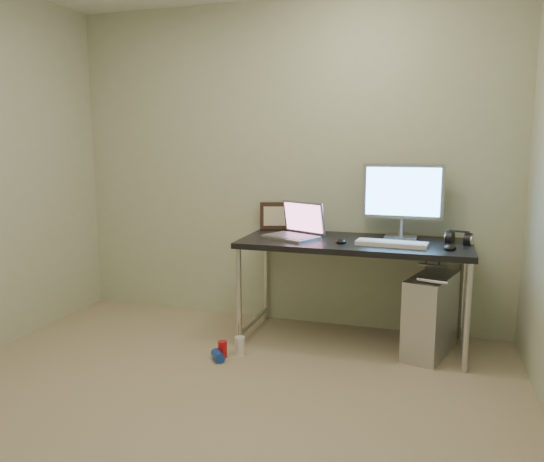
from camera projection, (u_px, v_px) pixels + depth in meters
The scene contains 17 objects.
floor at pixel (191, 425), 2.72m from camera, with size 3.50×3.50×0.00m, color tan.
wall_back at pixel (285, 166), 4.16m from camera, with size 3.50×0.02×2.50m, color beige.
desk at pixel (354, 252), 3.75m from camera, with size 1.60×0.70×0.75m.
tower_computer at pixel (431, 315), 3.60m from camera, with size 0.37×0.57×0.58m.
cable_a at pixel (425, 284), 3.93m from camera, with size 0.01×0.01×0.70m, color black.
cable_b at pixel (438, 288), 3.89m from camera, with size 0.01×0.01×0.72m, color black.
can_red at pixel (223, 349), 3.57m from camera, with size 0.06×0.06×0.11m, color red.
can_white at pixel (240, 346), 3.62m from camera, with size 0.07×0.07×0.13m, color white.
can_blue at pixel (218, 356), 3.52m from camera, with size 0.07×0.07×0.12m, color #1A41AA.
laptop at pixel (296, 229), 3.85m from camera, with size 0.46×0.43×0.26m.
monitor at pixel (403, 195), 3.79m from camera, with size 0.57×0.17×0.53m.
keyboard at pixel (392, 244), 3.55m from camera, with size 0.47×0.15×0.03m, color white.
mouse_right at pixel (450, 246), 3.42m from camera, with size 0.08×0.12×0.04m, color black.
mouse_left at pixel (341, 240), 3.65m from camera, with size 0.07×0.12×0.04m, color black.
headphones at pixel (459, 239), 3.62m from camera, with size 0.19×0.11×0.11m.
picture_frame at pixel (277, 216), 4.21m from camera, with size 0.27×0.03×0.22m, color black.
webcam at pixel (312, 220), 4.12m from camera, with size 0.05×0.04×0.12m.
Camera 1 is at (1.14, -2.28, 1.43)m, focal length 35.00 mm.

